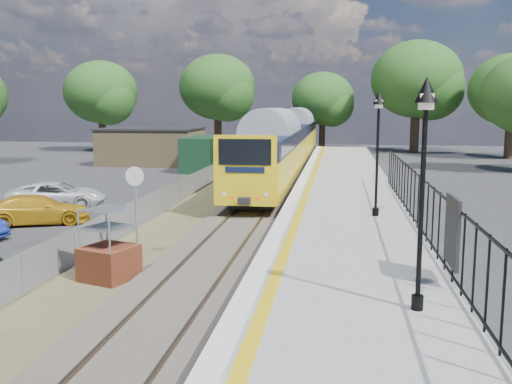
% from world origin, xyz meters
% --- Properties ---
extents(ground, '(120.00, 120.00, 0.00)m').
position_xyz_m(ground, '(0.00, 0.00, 0.00)').
color(ground, '#2D2D30').
rests_on(ground, ground).
extents(track_bed, '(5.90, 80.00, 0.29)m').
position_xyz_m(track_bed, '(-0.47, 9.67, 0.09)').
color(track_bed, '#473F38').
rests_on(track_bed, ground).
extents(platform, '(5.00, 70.00, 0.90)m').
position_xyz_m(platform, '(4.20, 8.00, 0.45)').
color(platform, gray).
rests_on(platform, ground).
extents(platform_edge, '(0.90, 70.00, 0.01)m').
position_xyz_m(platform_edge, '(2.14, 8.00, 0.90)').
color(platform_edge, silver).
rests_on(platform_edge, platform).
extents(victorian_lamp_south, '(0.44, 0.44, 4.60)m').
position_xyz_m(victorian_lamp_south, '(5.50, -4.00, 4.30)').
color(victorian_lamp_south, black).
rests_on(victorian_lamp_south, platform).
extents(victorian_lamp_north, '(0.44, 0.44, 4.60)m').
position_xyz_m(victorian_lamp_north, '(5.30, 6.00, 4.30)').
color(victorian_lamp_north, black).
rests_on(victorian_lamp_north, platform).
extents(palisade_fence, '(0.12, 26.00, 2.00)m').
position_xyz_m(palisade_fence, '(6.55, 2.24, 1.84)').
color(palisade_fence, black).
rests_on(palisade_fence, platform).
extents(wire_fence, '(0.06, 52.00, 1.20)m').
position_xyz_m(wire_fence, '(-4.20, 12.00, 0.60)').
color(wire_fence, '#999EA3').
rests_on(wire_fence, ground).
extents(outbuilding, '(10.80, 10.10, 3.12)m').
position_xyz_m(outbuilding, '(-10.91, 31.21, 1.52)').
color(outbuilding, '#917C51').
rests_on(outbuilding, ground).
extents(tree_line, '(56.80, 43.80, 11.88)m').
position_xyz_m(tree_line, '(1.40, 42.00, 6.61)').
color(tree_line, '#332319').
rests_on(tree_line, ground).
extents(train, '(2.82, 40.83, 3.51)m').
position_xyz_m(train, '(0.00, 28.76, 2.34)').
color(train, yellow).
rests_on(train, ground).
extents(brick_plinth, '(1.68, 1.68, 2.13)m').
position_xyz_m(brick_plinth, '(-2.50, -0.36, 1.02)').
color(brick_plinth, brown).
rests_on(brick_plinth, ground).
extents(speed_sign, '(0.61, 0.11, 3.05)m').
position_xyz_m(speed_sign, '(-2.50, 1.92, 2.10)').
color(speed_sign, '#999EA3').
rests_on(speed_sign, ground).
extents(car_yellow, '(4.60, 3.23, 1.24)m').
position_xyz_m(car_yellow, '(-8.65, 6.82, 0.62)').
color(car_yellow, gold).
rests_on(car_yellow, ground).
extents(car_white, '(5.08, 3.33, 1.30)m').
position_xyz_m(car_white, '(-9.66, 10.49, 0.65)').
color(car_white, silver).
rests_on(car_white, ground).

